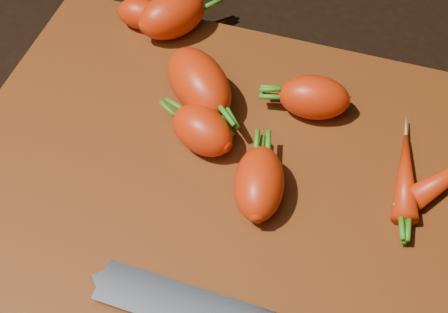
% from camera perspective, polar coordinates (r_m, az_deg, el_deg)
% --- Properties ---
extents(ground, '(2.00, 2.00, 0.01)m').
position_cam_1_polar(ground, '(0.59, -0.29, -2.78)').
color(ground, black).
extents(cutting_board, '(0.50, 0.40, 0.01)m').
position_cam_1_polar(cutting_board, '(0.58, -0.30, -2.17)').
color(cutting_board, brown).
rests_on(cutting_board, ground).
extents(carrot_0, '(0.09, 0.09, 0.05)m').
position_cam_1_polar(carrot_0, '(0.69, -4.77, 12.75)').
color(carrot_0, red).
rests_on(carrot_0, cutting_board).
extents(carrot_1, '(0.08, 0.07, 0.04)m').
position_cam_1_polar(carrot_1, '(0.58, -1.99, 2.42)').
color(carrot_1, red).
rests_on(carrot_1, cutting_board).
extents(carrot_2, '(0.10, 0.10, 0.05)m').
position_cam_1_polar(carrot_2, '(0.61, -2.32, 6.77)').
color(carrot_2, red).
rests_on(carrot_2, cutting_board).
extents(carrot_3, '(0.06, 0.08, 0.04)m').
position_cam_1_polar(carrot_3, '(0.55, 3.23, -2.46)').
color(carrot_3, red).
rests_on(carrot_3, cutting_board).
extents(carrot_4, '(0.07, 0.05, 0.04)m').
position_cam_1_polar(carrot_4, '(0.61, 8.23, 5.37)').
color(carrot_4, red).
rests_on(carrot_4, cutting_board).
extents(carrot_5, '(0.05, 0.04, 0.03)m').
position_cam_1_polar(carrot_5, '(0.71, -7.63, 12.83)').
color(carrot_5, red).
rests_on(carrot_5, cutting_board).
extents(carrot_7, '(0.04, 0.10, 0.02)m').
position_cam_1_polar(carrot_7, '(0.58, 16.24, -1.68)').
color(carrot_7, red).
rests_on(carrot_7, cutting_board).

